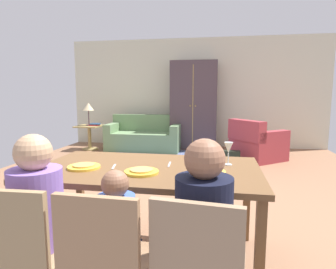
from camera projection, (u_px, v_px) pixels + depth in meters
ground_plane at (175, 185)px, 4.30m from camera, size 6.43×6.53×0.02m
back_wall at (195, 93)px, 7.35m from camera, size 6.43×0.10×2.70m
dining_table at (148, 175)px, 2.28m from camera, size 1.74×1.00×0.76m
plate_near_man at (84, 167)px, 2.24m from camera, size 0.25×0.25×0.02m
pizza_near_man at (84, 165)px, 2.24m from camera, size 0.17×0.17×0.01m
plate_near_child at (142, 172)px, 2.10m from camera, size 0.25×0.25×0.02m
pizza_near_child at (142, 170)px, 2.10m from camera, size 0.17×0.17×0.01m
plate_near_woman at (208, 172)px, 2.09m from camera, size 0.25×0.25×0.02m
wine_glass at (228, 149)px, 2.32m from camera, size 0.07×0.07×0.19m
fork at (114, 167)px, 2.27m from camera, size 0.05×0.15×0.01m
knife at (169, 164)px, 2.35m from camera, size 0.03×0.17×0.01m
dining_chair_man at (24, 251)px, 1.56m from camera, size 0.44×0.44×0.87m
person_man at (42, 232)px, 1.72m from camera, size 0.30×0.41×1.11m
dining_chair_child at (107, 260)px, 1.47m from camera, size 0.43×0.43×0.87m
person_child at (119, 253)px, 1.65m from camera, size 0.22×0.29×0.92m
dining_chair_woman at (199, 269)px, 1.39m from camera, size 0.46×0.46×0.87m
person_woman at (204, 247)px, 1.56m from camera, size 0.31×0.41×1.11m
area_rug at (169, 158)px, 6.03m from camera, size 2.60×1.80×0.01m
couch at (145, 137)px, 6.95m from camera, size 1.73×0.86×0.82m
armchair at (256, 144)px, 5.84m from camera, size 1.20×1.20×0.82m
armoire at (194, 105)px, 7.01m from camera, size 1.10×0.59×2.10m
side_table at (89, 134)px, 6.91m from camera, size 0.56×0.56×0.58m
table_lamp at (88, 108)px, 6.82m from camera, size 0.26×0.26×0.54m
book_lower at (95, 125)px, 6.85m from camera, size 0.22×0.16×0.03m
book_upper at (95, 124)px, 6.85m from camera, size 0.22×0.16×0.03m
handbag at (231, 157)px, 5.50m from camera, size 0.32×0.16×0.26m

